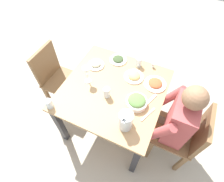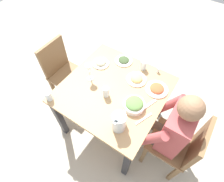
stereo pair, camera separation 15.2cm
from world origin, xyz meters
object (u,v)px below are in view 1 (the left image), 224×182
object	(u,v)px
water_glass_near_right	(139,62)
water_glass_by_pitcher	(49,104)
plate_beans	(96,64)
water_glass_center	(107,92)
chair_near	(184,135)
chair_far	(56,77)
water_pitcher	(126,121)
salt_shaker	(153,65)
dining_table	(113,95)
plate_rice_curry	(155,83)
wine_glass	(87,72)
salad_bowl	(137,101)
plate_dolmas	(118,59)
diner_near	(167,120)
plate_fries	(134,76)

from	to	relation	value
water_glass_near_right	water_glass_by_pitcher	xyz separation A→B (m)	(-0.84, 0.56, -0.00)
plate_beans	water_glass_center	xyz separation A→B (m)	(-0.31, -0.29, 0.04)
chair_near	water_glass_near_right	world-z (taller)	chair_near
chair_far	water_pitcher	size ratio (longest dim) A/B	4.73
water_glass_by_pitcher	salt_shaker	size ratio (longest dim) A/B	1.82
dining_table	plate_rice_curry	bearing A→B (deg)	-58.07
water_glass_center	wine_glass	world-z (taller)	wine_glass
plate_beans	wine_glass	xyz separation A→B (m)	(-0.23, -0.03, 0.13)
chair_far	plate_rice_curry	xyz separation A→B (m)	(0.19, -1.15, 0.26)
dining_table	water_pitcher	world-z (taller)	water_pitcher
dining_table	chair_far	bearing A→B (deg)	87.70
plate_rice_curry	plate_beans	xyz separation A→B (m)	(-0.02, 0.67, 0.00)
salad_bowl	water_glass_center	size ratio (longest dim) A/B	1.78
dining_table	chair_near	distance (m)	0.80
chair_far	water_glass_near_right	bearing A→B (deg)	-67.80
chair_near	plate_rice_curry	distance (m)	0.58
plate_rice_curry	wine_glass	distance (m)	0.69
dining_table	salad_bowl	size ratio (longest dim) A/B	4.98
water_pitcher	water_glass_near_right	distance (m)	0.74
plate_dolmas	wine_glass	xyz separation A→B (m)	(-0.41, 0.16, 0.13)
water_pitcher	plate_beans	bearing A→B (deg)	47.07
water_glass_by_pitcher	wine_glass	distance (m)	0.46
diner_near	plate_beans	bearing A→B (deg)	73.48
diner_near	plate_fries	size ratio (longest dim) A/B	5.81
chair_far	diner_near	distance (m)	1.39
dining_table	chair_near	world-z (taller)	chair_near
plate_fries	salt_shaker	world-z (taller)	plate_fries
plate_fries	water_glass_center	xyz separation A→B (m)	(-0.33, 0.15, 0.04)
water_pitcher	plate_rice_curry	xyz separation A→B (m)	(0.55, -0.10, -0.08)
water_glass_center	water_glass_near_right	bearing A→B (deg)	-14.64
dining_table	plate_rice_curry	xyz separation A→B (m)	(0.22, -0.36, 0.13)
chair_far	salad_bowl	xyz separation A→B (m)	(-0.11, -1.06, 0.29)
plate_fries	salad_bowl	bearing A→B (deg)	-155.29
salt_shaker	plate_beans	bearing A→B (deg)	112.59
chair_far	plate_beans	bearing A→B (deg)	-70.20
water_glass_near_right	plate_dolmas	bearing A→B (deg)	94.39
diner_near	water_glass_center	xyz separation A→B (m)	(-0.05, 0.61, 0.15)
salad_bowl	wine_glass	world-z (taller)	wine_glass
chair_far	water_glass_near_right	distance (m)	1.02
salad_bowl	water_glass_center	distance (m)	0.29
dining_table	chair_far	world-z (taller)	chair_far
salad_bowl	plate_dolmas	distance (m)	0.60
dining_table	water_pitcher	distance (m)	0.46
salt_shaker	chair_near	bearing A→B (deg)	-133.88
water_glass_near_right	diner_near	bearing A→B (deg)	-134.21
chair_near	diner_near	bearing A→B (deg)	90.00
water_pitcher	salt_shaker	xyz separation A→B (m)	(0.77, -0.01, -0.07)
chair_far	water_pitcher	world-z (taller)	water_pitcher
chair_near	salt_shaker	distance (m)	0.78
water_pitcher	water_glass_by_pitcher	bearing A→B (deg)	99.58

